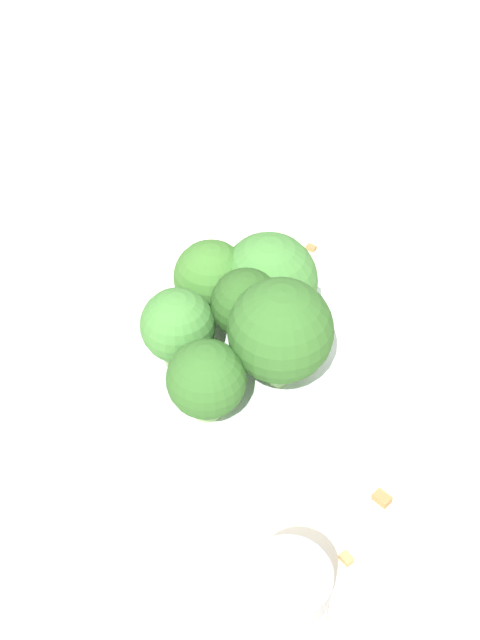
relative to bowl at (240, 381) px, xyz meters
name	(u,v)px	position (x,y,z in m)	size (l,w,h in m)	color
ground_plane	(240,400)	(0.00, 0.00, -0.02)	(3.00, 3.00, 0.00)	beige
bowl	(240,381)	(0.00, 0.00, 0.00)	(0.16, 0.16, 0.04)	silver
broccoli_floret_0	(171,332)	(-0.04, 0.00, 0.05)	(0.04, 0.04, 0.05)	#7A9E5B
broccoli_floret_1	(237,308)	(0.00, 0.01, 0.05)	(0.04, 0.04, 0.06)	#8EB770
broccoli_floret_2	(200,380)	(-0.02, -0.04, 0.04)	(0.04, 0.04, 0.05)	#8EB770
broccoli_floret_3	(263,282)	(0.01, 0.04, 0.05)	(0.06, 0.06, 0.06)	#7A9E5B
broccoli_floret_4	(205,278)	(-0.02, 0.04, 0.05)	(0.05, 0.05, 0.05)	#7A9E5B
broccoli_floret_5	(274,331)	(0.02, -0.01, 0.06)	(0.06, 0.06, 0.07)	#8EB770
pepper_shaker	(279,604)	(0.02, -0.15, 0.01)	(0.04, 0.04, 0.06)	#B2B7BC
almond_crumb_0	(306,246)	(0.05, 0.14, -0.01)	(0.01, 0.00, 0.01)	olive
almond_crumb_1	(376,496)	(0.08, -0.07, -0.01)	(0.01, 0.01, 0.01)	olive
almond_crumb_2	(340,557)	(0.05, -0.11, -0.01)	(0.01, 0.01, 0.01)	#AD7F4C
almond_crumb_3	(264,282)	(0.02, 0.10, -0.01)	(0.01, 0.01, 0.01)	tan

